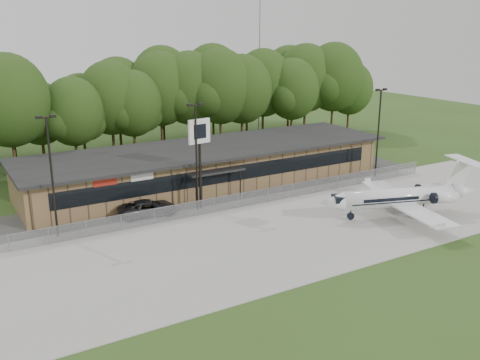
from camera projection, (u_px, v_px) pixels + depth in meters
ground at (356, 262)px, 39.84m from camera, size 160.00×160.00×0.00m
apron at (293, 228)px, 46.44m from camera, size 64.00×18.00×0.08m
parking_lot at (228, 194)px, 55.94m from camera, size 50.00×9.00×0.06m
terminal at (208, 165)px, 59.01m from camera, size 41.00×11.65×4.30m
fence at (250, 199)px, 52.02m from camera, size 46.00×0.04×1.52m
treeline at (146, 98)px, 72.46m from camera, size 72.00×12.00×15.00m
radio_mast at (259, 54)px, 86.78m from camera, size 0.20×0.20×25.00m
light_pole_left at (51, 168)px, 43.01m from camera, size 1.55×0.30×10.23m
light_pole_mid at (196, 149)px, 49.36m from camera, size 1.55×0.30×10.23m
light_pole_right at (379, 126)px, 60.61m from camera, size 1.55×0.30×10.23m
business_jet at (403, 198)px, 48.84m from camera, size 15.23×13.65×5.18m
suv at (148, 208)px, 49.37m from camera, size 5.68×3.07×1.51m
pole_sign at (199, 141)px, 49.65m from camera, size 2.30×0.59×8.72m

